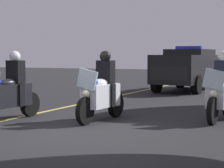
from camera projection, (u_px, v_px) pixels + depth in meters
ground_plane at (74, 133)px, 8.52m from camera, size 80.00×80.00×0.00m
police_motorcycle_lead_left at (10, 92)px, 10.23m from camera, size 2.14×0.61×1.72m
police_motorcycle_lead_right at (102, 92)px, 10.16m from camera, size 2.14×0.61×1.72m
police_motorcycle_trailing at (221, 92)px, 10.18m from camera, size 2.14×0.61×1.72m
police_suv at (188, 67)px, 19.01m from camera, size 5.02×2.35×2.05m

